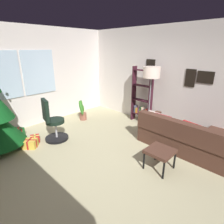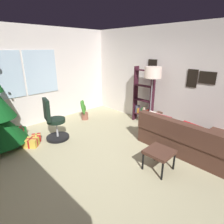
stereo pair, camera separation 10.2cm
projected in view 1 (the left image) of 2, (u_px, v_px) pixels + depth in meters
The scene contains 12 objects.
ground_plane at pixel (116, 168), 3.54m from camera, with size 4.81×6.23×0.10m, color tan.
wall_back_with_windows at pixel (34, 77), 5.13m from camera, with size 4.81×0.12×2.75m.
wall_right_with_frames at pixel (180, 80), 4.73m from camera, with size 0.12×6.23×2.75m.
couch at pixel (192, 139), 4.00m from camera, with size 1.53×2.07×0.76m.
footstool at pixel (160, 152), 3.35m from camera, with size 0.47×0.47×0.40m.
gift_box_red at pixel (35, 139), 4.43m from camera, with size 0.27×0.27×0.16m.
gift_box_green at pixel (17, 133), 4.65m from camera, with size 0.37×0.37×0.23m.
gift_box_gold at pixel (30, 144), 4.16m from camera, with size 0.38×0.39×0.20m.
office_chair at pixel (53, 124), 4.40m from camera, with size 0.56×0.56×1.06m.
bookshelf at pixel (142, 99), 5.41m from camera, with size 0.18×0.64×1.67m.
floor_lamp at pixel (151, 76), 4.64m from camera, with size 0.43×0.43×1.72m.
potted_plant at pixel (82, 111), 5.71m from camera, with size 0.33×0.38×0.67m.
Camera 1 is at (-2.19, -2.01, 2.17)m, focal length 29.16 mm.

